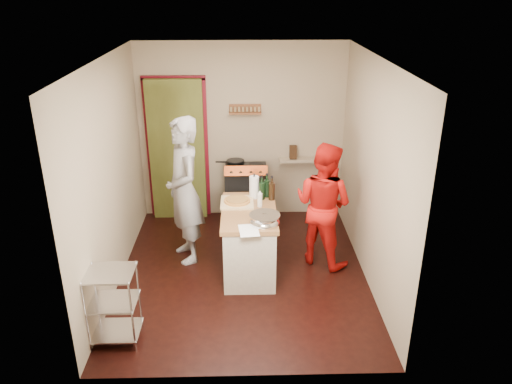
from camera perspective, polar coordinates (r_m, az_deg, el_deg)
floor at (r=6.29m, az=-1.48°, el=-9.22°), size 3.50×3.50×0.00m
back_wall at (r=7.46m, az=-6.55°, el=5.59°), size 3.00×0.44×2.60m
left_wall at (r=5.90m, az=-16.35°, el=1.67°), size 0.04×3.50×2.60m
right_wall at (r=5.89m, az=13.16°, el=1.98°), size 0.04×3.50×2.60m
ceiling at (r=5.36m, az=-1.77°, el=15.05°), size 3.00×3.50×0.02m
stove at (r=7.34m, az=-1.17°, el=-0.26°), size 0.60×0.63×1.00m
wire_shelving at (r=5.21m, az=-16.03°, el=-12.07°), size 0.48×0.40×0.80m
island at (r=6.11m, az=-0.74°, el=-5.39°), size 0.69×1.23×1.14m
person_stripe at (r=6.26m, az=-8.21°, el=0.11°), size 0.67×0.80×1.88m
person_red at (r=6.24m, az=7.67°, el=-1.41°), size 0.98×0.95×1.59m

